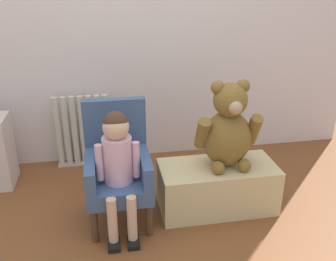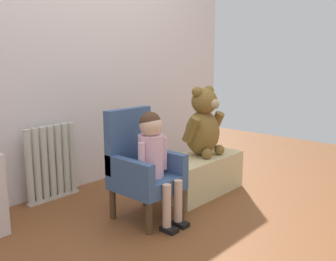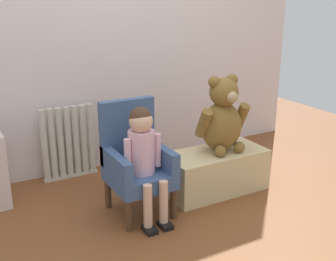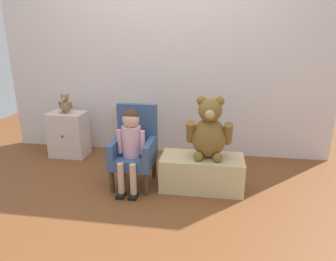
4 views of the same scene
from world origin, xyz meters
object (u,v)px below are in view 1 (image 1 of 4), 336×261
Objects in this scene: child_figure at (118,156)px; large_teddy_bear at (228,129)px; child_armchair at (118,166)px; low_bench at (217,187)px; radiator at (83,132)px.

child_figure is 0.70m from large_teddy_bear.
child_armchair is at bearing 179.30° from large_teddy_bear.
child_armchair is 0.67m from low_bench.
child_figure is at bearing -90.00° from child_armchair.
child_figure reaches higher than low_bench.
child_armchair reaches higher than radiator.
child_figure is (0.00, -0.12, 0.13)m from child_armchair.
low_bench is at bearing -1.75° from child_armchair.
radiator is 0.78m from child_armchair.
child_armchair is at bearing 90.00° from child_figure.
child_armchair is (0.24, -0.74, 0.07)m from radiator.
radiator is at bearing 140.80° from large_teddy_bear.
large_teddy_bear is at bearing -0.70° from child_armchair.
radiator is at bearing 138.75° from low_bench.
radiator is 1.22m from large_teddy_bear.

